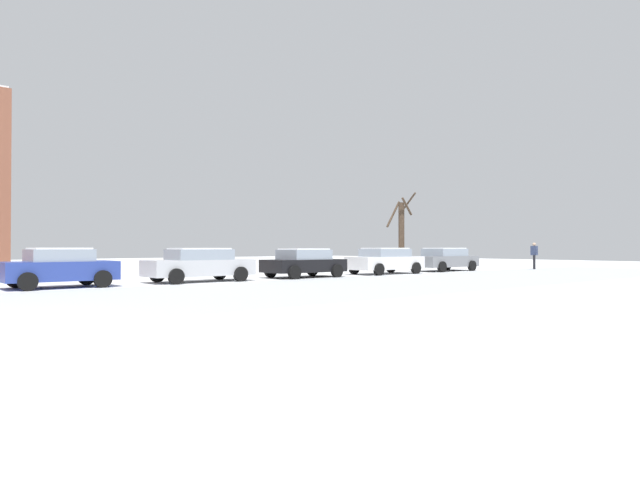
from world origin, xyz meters
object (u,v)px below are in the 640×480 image
object	(u,v)px
parked_car_black	(304,263)
parked_car_white	(385,260)
parked_car_gray	(445,259)
parked_car_blue	(59,267)
parked_car_silver	(199,264)
pedestrian_crossing	(534,254)

from	to	relation	value
parked_car_black	parked_car_white	bearing A→B (deg)	-1.20
parked_car_white	parked_car_gray	world-z (taller)	parked_car_white
parked_car_blue	parked_car_silver	distance (m)	5.58
pedestrian_crossing	parked_car_black	bearing A→B (deg)	174.31
parked_car_gray	parked_car_silver	bearing A→B (deg)	-179.70
parked_car_blue	pedestrian_crossing	bearing A→B (deg)	-3.93
parked_car_blue	parked_car_gray	distance (m)	22.30
parked_car_blue	pedestrian_crossing	distance (m)	29.34
parked_car_gray	pedestrian_crossing	size ratio (longest dim) A/B	2.57
parked_car_black	parked_car_white	size ratio (longest dim) A/B	0.90
parked_car_white	pedestrian_crossing	xyz separation A→B (m)	(12.54, -1.69, 0.30)
parked_car_silver	pedestrian_crossing	world-z (taller)	pedestrian_crossing
parked_car_black	pedestrian_crossing	world-z (taller)	pedestrian_crossing
parked_car_blue	parked_car_black	xyz separation A→B (m)	(11.15, -0.20, -0.03)
parked_car_blue	parked_car_white	distance (m)	16.73
parked_car_silver	pedestrian_crossing	bearing A→B (deg)	-4.59
parked_car_black	parked_car_gray	distance (m)	11.15
parked_car_gray	pedestrian_crossing	distance (m)	7.25
parked_car_blue	parked_car_white	bearing A→B (deg)	-1.09
parked_car_white	pedestrian_crossing	world-z (taller)	pedestrian_crossing
parked_car_blue	pedestrian_crossing	world-z (taller)	pedestrian_crossing
parked_car_gray	pedestrian_crossing	bearing A→B (deg)	-15.94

